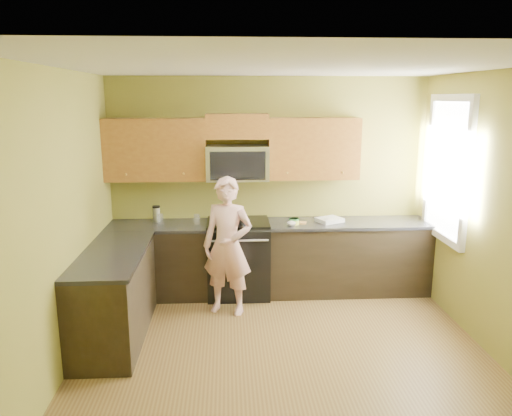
{
  "coord_description": "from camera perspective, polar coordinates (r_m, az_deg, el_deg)",
  "views": [
    {
      "loc": [
        -0.52,
        -4.22,
        2.45
      ],
      "look_at": [
        -0.2,
        1.3,
        1.2
      ],
      "focal_mm": 34.62,
      "sensor_mm": 36.0,
      "label": 1
    }
  ],
  "objects": [
    {
      "name": "cabinet_back_run",
      "position": [
        6.28,
        1.62,
        -5.95
      ],
      "size": [
        4.0,
        0.6,
        0.88
      ],
      "primitive_type": "cube",
      "color": "black",
      "rests_on": "floor"
    },
    {
      "name": "toast_slice",
      "position": [
        6.13,
        5.31,
        -1.71
      ],
      "size": [
        0.13,
        0.13,
        0.01
      ],
      "primitive_type": "cube",
      "rotation": [
        0.0,
        0.0,
        -0.24
      ],
      "color": "#B27F47",
      "rests_on": "countertop_back"
    },
    {
      "name": "countertop_left",
      "position": [
        5.2,
        -16.23,
        -5.14
      ],
      "size": [
        0.62,
        1.6,
        0.04
      ],
      "primitive_type": "cube",
      "color": "black",
      "rests_on": "cabinet_left_run"
    },
    {
      "name": "wall_left",
      "position": [
        4.61,
        -21.95,
        -2.02
      ],
      "size": [
        0.0,
        4.0,
        4.0
      ],
      "primitive_type": "plane",
      "rotation": [
        1.57,
        0.0,
        1.57
      ],
      "color": "olive",
      "rests_on": "ground"
    },
    {
      "name": "upper_cab_over_mw",
      "position": [
        6.07,
        -2.21,
        9.42
      ],
      "size": [
        0.76,
        0.33,
        0.3
      ],
      "primitive_type": "cube",
      "color": "brown",
      "rests_on": "wall_back"
    },
    {
      "name": "cabinet_left_run",
      "position": [
        5.35,
        -16.02,
        -9.83
      ],
      "size": [
        0.6,
        1.6,
        0.88
      ],
      "primitive_type": "cube",
      "color": "black",
      "rests_on": "floor"
    },
    {
      "name": "stove",
      "position": [
        6.22,
        -2.05,
        -5.79
      ],
      "size": [
        0.76,
        0.65,
        0.95
      ],
      "primitive_type": null,
      "color": "black",
      "rests_on": "floor"
    },
    {
      "name": "glass_c",
      "position": [
        6.11,
        -6.85,
        -1.28
      ],
      "size": [
        0.07,
        0.07,
        0.12
      ],
      "primitive_type": "cylinder",
      "rotation": [
        0.0,
        0.0,
        -0.02
      ],
      "color": "silver",
      "rests_on": "countertop_back"
    },
    {
      "name": "woman",
      "position": [
        5.62,
        -3.29,
        -4.43
      ],
      "size": [
        0.67,
        0.55,
        1.59
      ],
      "primitive_type": "imported",
      "rotation": [
        0.0,
        0.0,
        -0.32
      ],
      "color": "#E87E74",
      "rests_on": "floor"
    },
    {
      "name": "napkin_b",
      "position": [
        6.17,
        8.29,
        -1.45
      ],
      "size": [
        0.15,
        0.15,
        0.07
      ],
      "primitive_type": "ellipsoid",
      "rotation": [
        0.0,
        0.0,
        -0.21
      ],
      "color": "silver",
      "rests_on": "countertop_back"
    },
    {
      "name": "butter_tub",
      "position": [
        6.09,
        4.42,
        -1.86
      ],
      "size": [
        0.16,
        0.16,
        0.09
      ],
      "primitive_type": null,
      "rotation": [
        0.0,
        0.0,
        -0.34
      ],
      "color": "#EAF440",
      "rests_on": "countertop_back"
    },
    {
      "name": "glass_b",
      "position": [
        6.19,
        -10.96,
        -1.23
      ],
      "size": [
        0.08,
        0.08,
        0.12
      ],
      "primitive_type": "cylinder",
      "rotation": [
        0.0,
        0.0,
        -0.24
      ],
      "color": "silver",
      "rests_on": "countertop_back"
    },
    {
      "name": "wall_front",
      "position": [
        2.53,
        9.16,
        -13.15
      ],
      "size": [
        4.0,
        0.0,
        4.0
      ],
      "primitive_type": "plane",
      "rotation": [
        -1.57,
        0.0,
        0.0
      ],
      "color": "olive",
      "rests_on": "ground"
    },
    {
      "name": "wall_right",
      "position": [
        5.04,
        26.8,
        -1.26
      ],
      "size": [
        0.0,
        4.0,
        4.0
      ],
      "primitive_type": "plane",
      "rotation": [
        1.57,
        0.0,
        -1.57
      ],
      "color": "olive",
      "rests_on": "ground"
    },
    {
      "name": "window",
      "position": [
        6.03,
        21.29,
        4.24
      ],
      "size": [
        0.06,
        1.06,
        1.66
      ],
      "primitive_type": null,
      "color": "white",
      "rests_on": "wall_right"
    },
    {
      "name": "dish_towel",
      "position": [
        6.24,
        8.48,
        -1.37
      ],
      "size": [
        0.38,
        0.35,
        0.05
      ],
      "primitive_type": "cube",
      "rotation": [
        0.0,
        0.0,
        0.47
      ],
      "color": "white",
      "rests_on": "countertop_back"
    },
    {
      "name": "ceiling",
      "position": [
        4.26,
        3.86,
        16.07
      ],
      "size": [
        4.0,
        4.0,
        0.0
      ],
      "primitive_type": "plane",
      "rotation": [
        3.14,
        0.0,
        0.0
      ],
      "color": "white",
      "rests_on": "ground"
    },
    {
      "name": "wall_back",
      "position": [
        6.34,
        1.44,
        2.74
      ],
      "size": [
        4.0,
        0.0,
        4.0
      ],
      "primitive_type": "plane",
      "rotation": [
        1.57,
        0.0,
        0.0
      ],
      "color": "olive",
      "rests_on": "ground"
    },
    {
      "name": "upper_cab_left",
      "position": [
        6.2,
        -11.36,
        3.2
      ],
      "size": [
        1.22,
        0.33,
        0.75
      ],
      "primitive_type": null,
      "color": "brown",
      "rests_on": "wall_back"
    },
    {
      "name": "napkin_a",
      "position": [
        6.0,
        4.11,
        -1.77
      ],
      "size": [
        0.14,
        0.15,
        0.06
      ],
      "primitive_type": "ellipsoid",
      "rotation": [
        0.0,
        0.0,
        0.29
      ],
      "color": "silver",
      "rests_on": "countertop_back"
    },
    {
      "name": "countertop_back",
      "position": [
        6.13,
        1.65,
        -1.91
      ],
      "size": [
        4.0,
        0.62,
        0.04
      ],
      "primitive_type": "cube",
      "color": "black",
      "rests_on": "cabinet_back_run"
    },
    {
      "name": "upper_cab_right",
      "position": [
        6.23,
        6.53,
        3.41
      ],
      "size": [
        1.12,
        0.33,
        0.75
      ],
      "primitive_type": null,
      "color": "brown",
      "rests_on": "wall_back"
    },
    {
      "name": "travel_mug",
      "position": [
        6.31,
        -11.39,
        -1.55
      ],
      "size": [
        0.11,
        0.11,
        0.2
      ],
      "primitive_type": null,
      "rotation": [
        0.0,
        0.0,
        0.24
      ],
      "color": "silver",
      "rests_on": "countertop_back"
    },
    {
      "name": "microwave",
      "position": [
        6.11,
        -2.15,
        3.3
      ],
      "size": [
        0.76,
        0.4,
        0.42
      ],
      "primitive_type": null,
      "color": "silver",
      "rests_on": "wall_back"
    },
    {
      "name": "floor",
      "position": [
        4.91,
        3.37,
        -17.23
      ],
      "size": [
        4.0,
        4.0,
        0.0
      ],
      "primitive_type": "plane",
      "color": "brown",
      "rests_on": "ground"
    },
    {
      "name": "frying_pan",
      "position": [
        5.92,
        -2.1,
        -1.96
      ],
      "size": [
        0.39,
        0.55,
        0.07
      ],
      "primitive_type": null,
      "rotation": [
        0.0,
        0.0,
        0.23
      ],
      "color": "black",
      "rests_on": "stove"
    }
  ]
}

